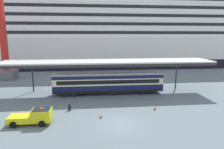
{
  "coord_description": "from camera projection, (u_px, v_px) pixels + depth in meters",
  "views": [
    {
      "loc": [
        -3.4,
        -22.55,
        10.67
      ],
      "look_at": [
        -0.11,
        9.3,
        4.5
      ],
      "focal_mm": 31.59,
      "sensor_mm": 36.0,
      "label": 1
    }
  ],
  "objects": [
    {
      "name": "ground_plane",
      "position": [
        121.0,
        124.0,
        24.39
      ],
      "size": [
        400.0,
        400.0,
        0.0
      ],
      "primitive_type": "plane",
      "color": "slate"
    },
    {
      "name": "cruise_ship",
      "position": [
        64.0,
        30.0,
        71.46
      ],
      "size": [
        170.25,
        24.61,
        40.21
      ],
      "color": "black",
      "rests_on": "ground"
    },
    {
      "name": "platform_canopy",
      "position": [
        108.0,
        62.0,
        36.58
      ],
      "size": [
        38.94,
        6.27,
        6.26
      ],
      "color": "silver",
      "rests_on": "ground"
    },
    {
      "name": "train_carriage",
      "position": [
        108.0,
        82.0,
        36.89
      ],
      "size": [
        20.25,
        2.81,
        4.11
      ],
      "color": "black",
      "rests_on": "ground"
    },
    {
      "name": "service_truck",
      "position": [
        34.0,
        116.0,
        24.35
      ],
      "size": [
        5.22,
        2.28,
        2.02
      ],
      "color": "yellow",
      "rests_on": "ground"
    },
    {
      "name": "traffic_cone_near",
      "position": [
        101.0,
        115.0,
        26.24
      ],
      "size": [
        0.36,
        0.36,
        0.67
      ],
      "color": "black",
      "rests_on": "ground"
    },
    {
      "name": "traffic_cone_mid",
      "position": [
        155.0,
        108.0,
        29.15
      ],
      "size": [
        0.36,
        0.36,
        0.68
      ],
      "color": "black",
      "rests_on": "ground"
    },
    {
      "name": "dockside_crane",
      "position": [
        4.0,
        17.0,
        47.49
      ],
      "size": [
        14.6,
        4.4,
        49.66
      ],
      "color": "#595960",
      "rests_on": "ground"
    },
    {
      "name": "quay_bollard",
      "position": [
        70.0,
        107.0,
        28.88
      ],
      "size": [
        0.48,
        0.48,
        0.96
      ],
      "color": "black",
      "rests_on": "ground"
    }
  ]
}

